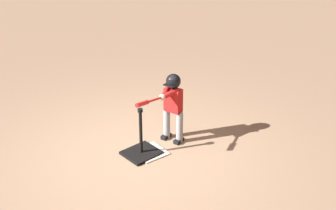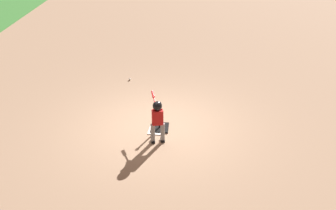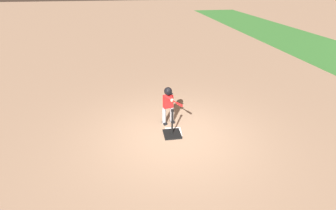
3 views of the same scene
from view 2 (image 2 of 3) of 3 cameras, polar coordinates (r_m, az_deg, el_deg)
ground_plane at (r=10.44m, az=-1.43°, el=-3.10°), size 90.00×90.00×0.00m
home_plate at (r=10.25m, az=-1.58°, el=-3.68°), size 0.47×0.47×0.02m
batting_tee at (r=10.30m, az=-1.20°, el=-2.97°), size 0.51×0.46×0.77m
batter_child at (r=9.46m, az=-1.56°, el=-1.63°), size 0.99×0.42×1.13m
baseball at (r=13.12m, az=-5.56°, el=3.74°), size 0.07×0.07×0.07m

